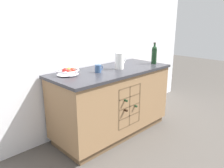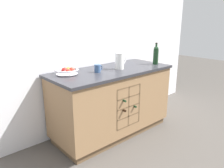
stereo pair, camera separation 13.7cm
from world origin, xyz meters
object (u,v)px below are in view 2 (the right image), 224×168
object	(u,v)px
ceramic_mug	(98,68)
standing_wine_bottle	(156,55)
white_pitcher	(120,61)
fruit_bowl	(67,71)

from	to	relation	value
ceramic_mug	standing_wine_bottle	xyz separation A→B (m)	(0.95, -0.16, 0.09)
white_pitcher	standing_wine_bottle	xyz separation A→B (m)	(0.62, -0.11, 0.03)
white_pitcher	ceramic_mug	bearing A→B (deg)	171.56
white_pitcher	ceramic_mug	xyz separation A→B (m)	(-0.33, 0.05, -0.06)
white_pitcher	ceramic_mug	size ratio (longest dim) A/B	1.87
white_pitcher	standing_wine_bottle	distance (m)	0.63
standing_wine_bottle	fruit_bowl	bearing A→B (deg)	166.66
fruit_bowl	white_pitcher	distance (m)	0.71
white_pitcher	standing_wine_bottle	world-z (taller)	standing_wine_bottle
fruit_bowl	white_pitcher	world-z (taller)	white_pitcher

